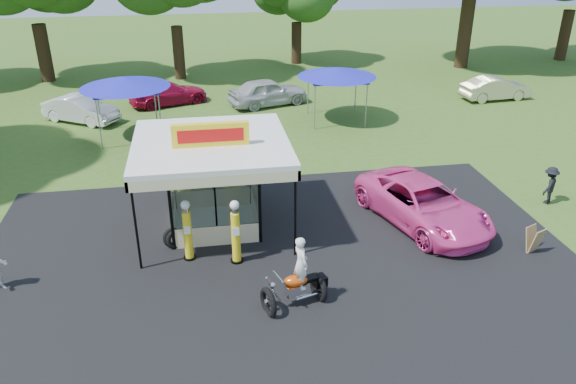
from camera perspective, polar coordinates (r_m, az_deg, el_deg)
name	(u,v)px	position (r m, az deg, el deg)	size (l,w,h in m)	color
ground	(291,300)	(17.14, 0.33, -10.92)	(120.00, 120.00, 0.00)	#385A1C
asphalt_apron	(281,264)	(18.75, -0.71, -7.28)	(20.00, 14.00, 0.04)	black
gas_station_kiosk	(213,182)	(20.38, -7.60, 0.99)	(5.40, 5.40, 4.18)	white
gas_pump_left	(188,232)	(18.77, -10.17, -4.01)	(0.41, 0.41, 2.20)	black
gas_pump_right	(236,234)	(18.37, -5.33, -4.22)	(0.43, 0.43, 2.29)	black
motorcycle	(298,278)	(16.47, 1.06, -8.76)	(2.06, 1.42, 2.34)	black
spare_tires	(174,238)	(19.89, -11.51, -4.65)	(0.89, 0.73, 0.71)	black
a_frame_sign	(534,240)	(20.91, 23.72, -4.49)	(0.57, 0.65, 0.94)	#593819
kiosk_car	(213,189)	(22.93, -7.66, 0.30)	(1.13, 2.82, 0.96)	yellow
pink_sedan	(423,203)	(21.42, 13.56, -1.14)	(2.70, 5.85, 1.63)	#F2419B
spectator_east_a	(550,185)	(24.70, 25.04, 0.63)	(1.00, 0.57, 1.54)	black
bg_car_a	(81,109)	(34.04, -20.32, 7.89)	(1.55, 4.43, 1.46)	silver
bg_car_b	(168,93)	(36.05, -12.06, 9.80)	(1.96, 4.82, 1.40)	#A40C2F
bg_car_c	(268,92)	(35.06, -2.05, 10.12)	(1.96, 4.87, 1.66)	#B6B7BB
bg_car_e	(496,88)	(38.58, 20.33, 9.84)	(1.52, 4.37, 1.44)	#BCB990
tent_west	(125,83)	(30.23, -16.24, 10.63)	(4.56, 4.56, 3.19)	gray
tent_east	(337,72)	(31.79, 5.01, 12.01)	(4.37, 4.37, 3.05)	gray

